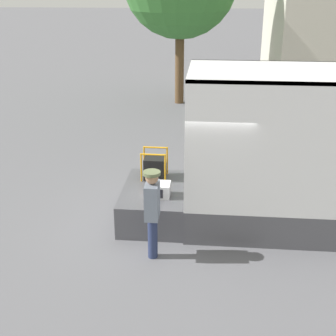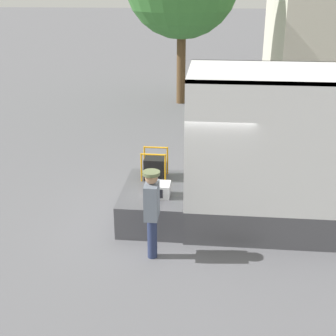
# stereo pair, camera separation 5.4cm
# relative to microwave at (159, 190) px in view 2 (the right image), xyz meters

# --- Properties ---
(ground_plane) EXTENTS (160.00, 160.00, 0.00)m
(ground_plane) POSITION_rel_microwave_xyz_m (0.55, 0.38, -0.82)
(ground_plane) COLOR slate
(tailgate_deck) EXTENTS (1.36, 2.10, 0.69)m
(tailgate_deck) POSITION_rel_microwave_xyz_m (-0.13, 0.38, -0.48)
(tailgate_deck) COLOR #4C4C51
(tailgate_deck) RESTS_ON ground
(microwave) EXTENTS (0.47, 0.40, 0.28)m
(microwave) POSITION_rel_microwave_xyz_m (0.00, 0.00, 0.00)
(microwave) COLOR white
(microwave) RESTS_ON tailgate_deck
(portable_generator) EXTENTS (0.56, 0.49, 0.65)m
(portable_generator) POSITION_rel_microwave_xyz_m (-0.19, 0.94, 0.11)
(portable_generator) COLOR black
(portable_generator) RESTS_ON tailgate_deck
(worker_person) EXTENTS (0.31, 0.44, 1.72)m
(worker_person) POSITION_rel_microwave_xyz_m (0.02, -1.20, 0.23)
(worker_person) COLOR navy
(worker_person) RESTS_ON ground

